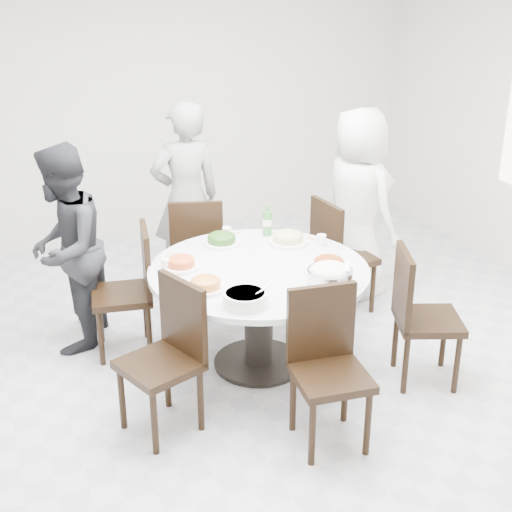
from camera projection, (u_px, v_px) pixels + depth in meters
name	position (u px, v px, depth m)	size (l,w,h in m)	color
floor	(242.00, 382.00, 4.89)	(6.00, 6.00, 0.01)	silver
wall_back	(128.00, 102.00, 6.90)	(6.00, 0.01, 2.80)	silver
dining_table	(259.00, 317.00, 4.96)	(1.50, 1.50, 0.75)	silver
chair_ne	(345.00, 255.00, 5.74)	(0.42, 0.42, 0.95)	black
chair_n	(197.00, 250.00, 5.84)	(0.42, 0.42, 0.95)	black
chair_nw	(121.00, 292.00, 5.10)	(0.42, 0.42, 0.95)	black
chair_sw	(159.00, 362.00, 4.23)	(0.42, 0.42, 0.95)	black
chair_s	(331.00, 373.00, 4.11)	(0.42, 0.42, 0.95)	black
chair_se	(429.00, 317.00, 4.74)	(0.42, 0.42, 0.95)	black
diner_right	(358.00, 204.00, 5.90)	(0.78, 0.51, 1.60)	white
diner_middle	(186.00, 199.00, 5.98)	(0.60, 0.39, 1.64)	black
diner_left	(65.00, 249.00, 5.09)	(0.74, 0.58, 1.52)	black
dish_greens	(222.00, 240.00, 5.19)	(0.26, 0.26, 0.07)	white
dish_pale	(288.00, 239.00, 5.21)	(0.28, 0.28, 0.08)	white
dish_orange	(181.00, 264.00, 4.79)	(0.24, 0.24, 0.06)	white
dish_redbrown	(329.00, 265.00, 4.78)	(0.26, 0.26, 0.06)	white
dish_tofu	(206.00, 286.00, 4.48)	(0.25, 0.25, 0.06)	white
rice_bowl	(330.00, 279.00, 4.50)	(0.29, 0.29, 0.13)	silver
soup_bowl	(245.00, 299.00, 4.29)	(0.27, 0.27, 0.08)	white
beverage_bottle	(267.00, 220.00, 5.34)	(0.07, 0.07, 0.24)	#327E32
tea_cups	(226.00, 231.00, 5.36)	(0.07, 0.07, 0.08)	white
chopsticks	(228.00, 235.00, 5.37)	(0.24, 0.04, 0.01)	tan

